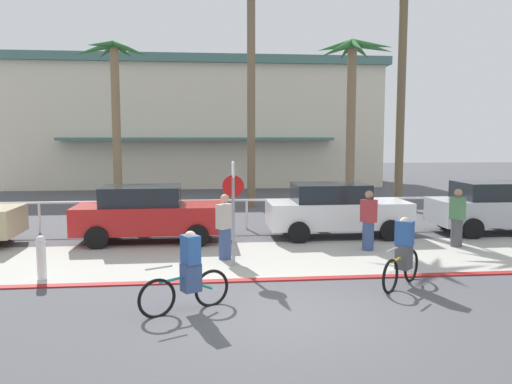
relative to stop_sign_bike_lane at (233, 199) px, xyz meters
The scene contains 19 objects.
ground_plane 6.78m from the stop_sign_bike_lane, 83.44° to the left, with size 80.00×80.00×0.00m, color #4C4C51.
sidewalk_strip 1.97m from the stop_sign_bike_lane, 44.13° to the left, with size 44.00×4.00×0.02m, color #ADAAA0.
curb_paint 2.22m from the stop_sign_bike_lane, 59.44° to the right, with size 44.00×0.24×0.03m, color maroon.
building_backdrop 23.64m from the stop_sign_bike_lane, 92.39° to the left, with size 23.32×11.37×7.95m.
rail_fence 5.15m from the stop_sign_bike_lane, 81.51° to the left, with size 27.37×0.08×1.04m.
stop_sign_bike_lane is the anchor object (origin of this frame).
bollard_0 4.50m from the stop_sign_bike_lane, behind, with size 0.20×0.20×1.00m.
palm_tree_2 11.72m from the stop_sign_bike_lane, 113.27° to the left, with size 3.16×3.20×7.16m.
palm_tree_3 12.02m from the stop_sign_bike_lane, 82.12° to the left, with size 3.14×3.42×9.96m.
palm_tree_4 9.63m from the stop_sign_bike_lane, 55.70° to the left, with size 3.04×3.12×6.87m.
palm_tree_5 13.24m from the stop_sign_bike_lane, 50.03° to the left, with size 3.14×2.86×9.68m.
car_red_1 4.07m from the stop_sign_bike_lane, 126.31° to the left, with size 4.40×2.02×1.69m.
car_white_2 4.93m from the stop_sign_bike_lane, 44.94° to the left, with size 4.40×2.02×1.69m.
car_silver_3 9.58m from the stop_sign_bike_lane, 21.34° to the left, with size 4.40×2.02×1.69m.
cyclist_teal_0 3.37m from the stop_sign_bike_lane, 108.12° to the right, with size 1.63×0.91×1.50m.
cyclist_yellow_1 4.12m from the stop_sign_bike_lane, 29.14° to the right, with size 1.31×1.34×1.50m.
pedestrian_0 6.75m from the stop_sign_bike_lane, 13.60° to the left, with size 0.47×0.46×1.68m.
pedestrian_1 1.17m from the stop_sign_bike_lane, 103.39° to the left, with size 0.48×0.45×1.70m.
pedestrian_2 4.16m from the stop_sign_bike_lane, 19.66° to the left, with size 0.44×0.48×1.68m.
Camera 1 is at (-1.47, -8.81, 3.18)m, focal length 36.12 mm.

